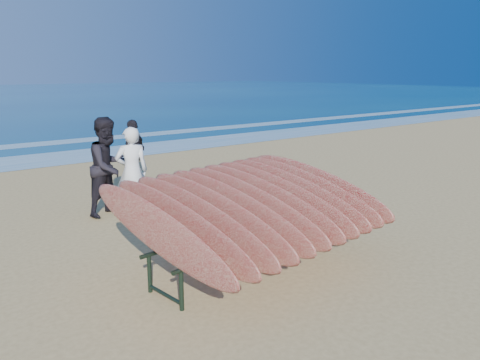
{
  "coord_description": "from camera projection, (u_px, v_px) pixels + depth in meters",
  "views": [
    {
      "loc": [
        -4.64,
        -5.22,
        2.73
      ],
      "look_at": [
        0.0,
        0.8,
        0.95
      ],
      "focal_mm": 35.0,
      "sensor_mm": 36.0,
      "label": 1
    }
  ],
  "objects": [
    {
      "name": "foam_far",
      "position": [
        37.0,
        144.0,
        17.82
      ],
      "size": [
        160.0,
        160.0,
        0.0
      ],
      "primitive_type": "plane",
      "color": "white",
      "rests_on": "ground"
    },
    {
      "name": "ground",
      "position": [
        271.0,
        247.0,
        7.41
      ],
      "size": [
        120.0,
        120.0,
        0.0
      ],
      "primitive_type": "plane",
      "color": "tan",
      "rests_on": "ground"
    },
    {
      "name": "foam_near",
      "position": [
        67.0,
        157.0,
        15.12
      ],
      "size": [
        160.0,
        160.0,
        0.0
      ],
      "primitive_type": "plane",
      "color": "white",
      "rests_on": "ground"
    },
    {
      "name": "person_dark_b",
      "position": [
        134.0,
        152.0,
        11.49
      ],
      "size": [
        0.97,
        0.87,
        1.58
      ],
      "primitive_type": "imported",
      "rotation": [
        0.0,
        0.0,
        3.79
      ],
      "color": "black",
      "rests_on": "ground"
    },
    {
      "name": "person_dark_a",
      "position": [
        109.0,
        167.0,
        8.93
      ],
      "size": [
        1.13,
        1.02,
        1.89
      ],
      "primitive_type": "imported",
      "rotation": [
        0.0,
        0.0,
        0.4
      ],
      "color": "black",
      "rests_on": "ground"
    },
    {
      "name": "surfboard_rack",
      "position": [
        251.0,
        206.0,
        6.5
      ],
      "size": [
        3.49,
        3.21,
        1.45
      ],
      "rotation": [
        0.0,
        0.0,
        0.12
      ],
      "color": "#1C2C21",
      "rests_on": "ground"
    },
    {
      "name": "person_white",
      "position": [
        132.0,
        171.0,
        8.97
      ],
      "size": [
        0.71,
        0.56,
        1.71
      ],
      "primitive_type": "imported",
      "rotation": [
        0.0,
        0.0,
        2.88
      ],
      "color": "white",
      "rests_on": "ground"
    }
  ]
}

